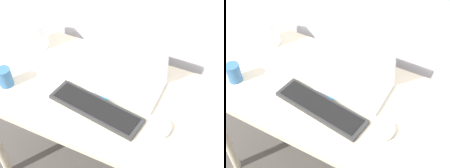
% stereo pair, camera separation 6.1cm
% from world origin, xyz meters
% --- Properties ---
extents(desk, '(1.31, 0.67, 0.78)m').
position_xyz_m(desk, '(0.00, 0.33, 0.68)').
color(desk, beige).
rests_on(desk, ground_plane).
extents(laptop, '(0.33, 0.23, 0.25)m').
position_xyz_m(laptop, '(0.08, 0.44, 0.83)').
color(laptop, silver).
rests_on(laptop, desk).
extents(keyboard, '(0.48, 0.19, 0.02)m').
position_xyz_m(keyboard, '(-0.00, 0.22, 0.79)').
color(keyboard, '#2D2D2D').
rests_on(keyboard, desk).
extents(mouse, '(0.07, 0.11, 0.03)m').
position_xyz_m(mouse, '(0.33, 0.24, 0.79)').
color(mouse, silver).
rests_on(mouse, desk).
extents(vase, '(0.13, 0.13, 0.22)m').
position_xyz_m(vase, '(-0.52, 0.51, 0.89)').
color(vase, white).
rests_on(vase, desk).
extents(mp3_player, '(0.05, 0.06, 0.01)m').
position_xyz_m(mp3_player, '(0.00, 0.30, 0.78)').
color(mp3_player, '#1E7FB7').
rests_on(mp3_player, desk).
extents(mug, '(0.07, 0.07, 0.10)m').
position_xyz_m(mug, '(-0.48, 0.17, 0.83)').
color(mug, teal).
rests_on(mug, desk).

